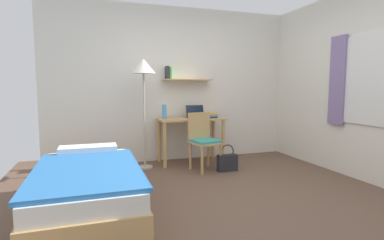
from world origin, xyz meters
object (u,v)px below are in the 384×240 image
at_px(desk, 191,127).
at_px(handbag, 227,162).
at_px(bed, 88,188).
at_px(laptop, 196,114).
at_px(standing_lamp, 143,73).
at_px(book_stack, 211,115).
at_px(water_bottle, 164,112).
at_px(desk_chair, 203,139).

distance_m(desk, handbag, 0.90).
bearing_deg(bed, laptop, 43.91).
height_order(standing_lamp, book_stack, standing_lamp).
bearing_deg(laptop, water_bottle, -178.59).
relative_size(bed, handbag, 4.65).
xyz_separation_m(desk, water_bottle, (-0.44, 0.04, 0.26)).
height_order(water_bottle, book_stack, water_bottle).
bearing_deg(laptop, bed, -136.09).
distance_m(standing_lamp, laptop, 1.13).
relative_size(desk, laptop, 3.44).
bearing_deg(desk, water_bottle, 174.13).
height_order(laptop, book_stack, laptop).
bearing_deg(water_bottle, desk, -5.87).
distance_m(bed, desk_chair, 2.00).
bearing_deg(standing_lamp, laptop, 10.87).
relative_size(water_bottle, book_stack, 1.00).
relative_size(desk, book_stack, 4.68).
xyz_separation_m(water_bottle, book_stack, (0.79, -0.06, -0.08)).
xyz_separation_m(standing_lamp, book_stack, (1.14, 0.10, -0.69)).
xyz_separation_m(water_bottle, handbag, (0.79, -0.73, -0.72)).
height_order(standing_lamp, water_bottle, standing_lamp).
height_order(desk, standing_lamp, standing_lamp).
height_order(laptop, handbag, laptop).
distance_m(desk, book_stack, 0.40).
bearing_deg(handbag, bed, -155.09).
xyz_separation_m(desk_chair, book_stack, (0.31, 0.47, 0.31)).
bearing_deg(bed, standing_lamp, 61.04).
xyz_separation_m(desk_chair, handbag, (0.31, -0.20, -0.34)).
height_order(desk, handbag, desk).
xyz_separation_m(desk, desk_chair, (0.04, -0.48, -0.12)).
bearing_deg(laptop, standing_lamp, -169.13).
xyz_separation_m(laptop, handbag, (0.25, -0.74, -0.66)).
relative_size(desk, water_bottle, 4.68).
relative_size(standing_lamp, water_bottle, 7.29).
bearing_deg(desk, book_stack, -2.73).
relative_size(water_bottle, handbag, 0.57).
bearing_deg(desk, laptop, 28.69).
relative_size(desk, standing_lamp, 0.64).
height_order(desk, book_stack, book_stack).
bearing_deg(book_stack, bed, -141.21).
distance_m(bed, water_bottle, 2.11).
relative_size(desk_chair, laptop, 2.77).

